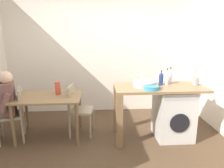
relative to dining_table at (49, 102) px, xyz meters
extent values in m
plane|color=#4C3826|center=(0.96, -0.47, -0.64)|extent=(5.46, 5.46, 0.00)
cube|color=silver|center=(0.96, 1.28, 0.71)|extent=(4.60, 0.10, 2.70)
cube|color=olive|center=(0.00, 0.00, 0.08)|extent=(1.10, 0.76, 0.03)
cylinder|color=brown|center=(-0.50, -0.33, -0.29)|extent=(0.05, 0.05, 0.71)
cylinder|color=brown|center=(0.50, -0.33, -0.29)|extent=(0.05, 0.05, 0.71)
cylinder|color=brown|center=(-0.50, 0.33, -0.29)|extent=(0.05, 0.05, 0.71)
cylinder|color=brown|center=(0.50, 0.33, -0.29)|extent=(0.05, 0.05, 0.71)
cube|color=gray|center=(-0.62, -0.10, -0.19)|extent=(0.49, 0.49, 0.04)
cube|color=gray|center=(-0.45, -0.05, 0.03)|extent=(0.14, 0.38, 0.45)
cylinder|color=gray|center=(-0.84, 0.02, -0.42)|extent=(0.04, 0.04, 0.45)
cylinder|color=gray|center=(-0.40, -0.22, -0.42)|extent=(0.04, 0.04, 0.45)
cylinder|color=gray|center=(-0.50, 0.12, -0.42)|extent=(0.04, 0.04, 0.45)
cube|color=gray|center=(0.55, 0.05, -0.19)|extent=(0.45, 0.45, 0.04)
cube|color=gray|center=(0.37, 0.07, 0.03)|extent=(0.08, 0.38, 0.45)
cylinder|color=gray|center=(0.75, 0.21, -0.42)|extent=(0.04, 0.04, 0.45)
cylinder|color=gray|center=(0.71, -0.15, -0.42)|extent=(0.04, 0.04, 0.45)
cylinder|color=gray|center=(0.39, 0.25, -0.42)|extent=(0.04, 0.04, 0.45)
cylinder|color=gray|center=(0.35, -0.11, -0.42)|extent=(0.04, 0.04, 0.45)
cube|color=brown|center=(-0.62, -0.10, 0.11)|extent=(0.29, 0.38, 0.52)
cylinder|color=brown|center=(-0.58, -0.31, 0.09)|extent=(0.20, 0.14, 0.31)
cylinder|color=brown|center=(-0.70, 0.10, 0.09)|extent=(0.20, 0.14, 0.31)
sphere|color=beige|center=(-0.62, -0.10, 0.45)|extent=(0.21, 0.21, 0.21)
sphere|color=black|center=(-0.68, -0.12, 0.37)|extent=(0.12, 0.12, 0.12)
cube|color=olive|center=(1.87, -0.15, 0.26)|extent=(1.50, 0.68, 0.04)
cube|color=brown|center=(1.17, -0.44, -0.20)|extent=(0.10, 0.10, 0.88)
cube|color=brown|center=(1.17, 0.14, -0.20)|extent=(0.10, 0.10, 0.88)
cube|color=silver|center=(2.14, -0.15, -0.21)|extent=(0.60, 0.60, 0.86)
cylinder|color=black|center=(2.14, -0.46, -0.26)|extent=(0.32, 0.02, 0.32)
cube|color=#B2B2B7|center=(2.14, -0.45, 0.16)|extent=(0.54, 0.01, 0.08)
cylinder|color=#9EA0A5|center=(1.61, -0.15, 0.32)|extent=(0.38, 0.38, 0.09)
cylinder|color=#B2B2B7|center=(1.61, 0.03, 0.42)|extent=(0.02, 0.02, 0.28)
cylinder|color=navy|center=(1.92, -0.06, 0.37)|extent=(0.07, 0.07, 0.18)
cone|color=navy|center=(1.92, -0.06, 0.48)|extent=(0.07, 0.07, 0.05)
cylinder|color=#262626|center=(1.92, -0.06, 0.52)|extent=(0.03, 0.03, 0.02)
cylinder|color=silver|center=(2.02, -0.05, 0.38)|extent=(0.06, 0.06, 0.20)
cone|color=silver|center=(2.02, -0.05, 0.51)|extent=(0.05, 0.05, 0.06)
cylinder|color=#262626|center=(2.02, -0.05, 0.55)|extent=(0.02, 0.02, 0.02)
cylinder|color=silver|center=(2.12, 0.06, 0.38)|extent=(0.07, 0.07, 0.20)
cone|color=silver|center=(2.12, 0.06, 0.51)|extent=(0.06, 0.06, 0.06)
cylinder|color=#262626|center=(2.12, 0.06, 0.55)|extent=(0.03, 0.03, 0.02)
cylinder|color=teal|center=(1.68, -0.35, 0.31)|extent=(0.23, 0.23, 0.06)
cylinder|color=#1E546B|center=(1.68, -0.35, 0.32)|extent=(0.19, 0.19, 0.03)
cylinder|color=gray|center=(2.50, -0.10, 0.34)|extent=(0.11, 0.11, 0.13)
cylinder|color=#99724C|center=(2.49, -0.09, 0.49)|extent=(0.01, 0.04, 0.18)
cylinder|color=#99724C|center=(2.52, -0.12, 0.49)|extent=(0.01, 0.05, 0.18)
cylinder|color=#D84C38|center=(0.15, 0.10, 0.21)|extent=(0.09, 0.09, 0.23)
cube|color=#B2B2B7|center=(1.82, -0.25, 0.28)|extent=(0.15, 0.06, 0.01)
cube|color=#262628|center=(1.82, -0.25, 0.28)|extent=(0.15, 0.06, 0.01)
camera|label=1|loc=(0.85, -3.45, 1.15)|focal=33.49mm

